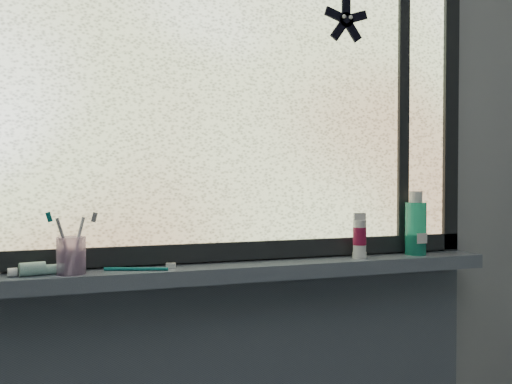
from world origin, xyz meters
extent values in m
cube|color=#9EA3A8|center=(0.00, 1.30, 1.25)|extent=(3.00, 0.01, 2.50)
cube|color=slate|center=(0.00, 1.23, 1.00)|extent=(1.62, 0.14, 0.04)
cube|color=silver|center=(0.00, 1.28, 1.53)|extent=(1.50, 0.01, 1.00)
cube|color=black|center=(0.00, 1.28, 1.05)|extent=(1.60, 0.03, 0.05)
cube|color=black|center=(0.78, 1.28, 1.53)|extent=(0.05, 0.03, 1.10)
cube|color=black|center=(0.60, 1.28, 1.53)|extent=(0.03, 0.03, 1.00)
cylinder|color=#CDA3D8|center=(-0.38, 1.21, 1.07)|extent=(0.07, 0.07, 0.09)
cylinder|color=#20A687|center=(0.62, 1.23, 1.12)|extent=(0.06, 0.06, 0.16)
cylinder|color=silver|center=(0.42, 1.22, 1.09)|extent=(0.05, 0.05, 0.09)
camera|label=1|loc=(-0.41, -0.24, 1.26)|focal=40.00mm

